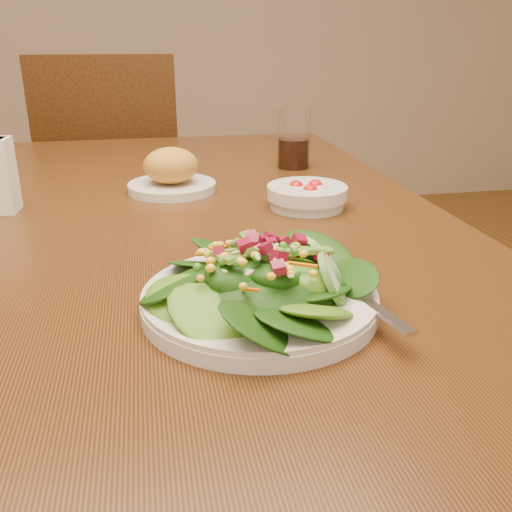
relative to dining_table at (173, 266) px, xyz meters
name	(u,v)px	position (x,y,z in m)	size (l,w,h in m)	color
dining_table	(173,266)	(0.00, 0.00, 0.00)	(0.90, 1.40, 0.75)	#512A11
chair_far	(116,196)	(-0.14, 0.98, -0.14)	(0.47, 0.47, 0.97)	#47260C
salad_plate	(268,286)	(0.08, -0.38, 0.13)	(0.26, 0.25, 0.07)	silver
bread_plate	(171,174)	(0.01, 0.12, 0.13)	(0.16, 0.16, 0.08)	silver
tomato_bowl	(307,196)	(0.23, -0.03, 0.12)	(0.14, 0.14, 0.04)	silver
drinking_glass	(294,143)	(0.28, 0.27, 0.15)	(0.07, 0.07, 0.12)	silver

